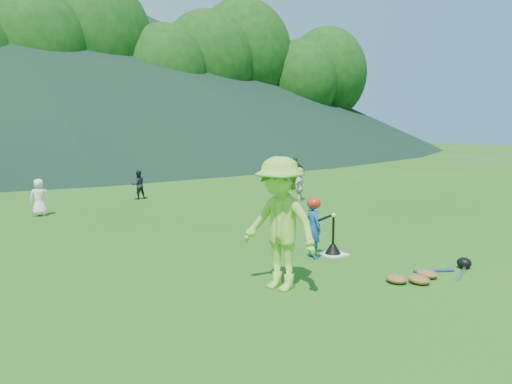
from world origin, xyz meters
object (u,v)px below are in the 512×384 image
Objects in this scene: home_plate at (333,254)px; fielder_d at (299,184)px; fielder_c at (295,172)px; adult_coach at (280,224)px; fielder_a at (39,197)px; fielder_b at (138,185)px; batting_tee at (333,248)px; equipment_pile at (428,274)px; batter_child at (313,228)px.

fielder_d reaches higher than home_plate.
home_plate is 9.83m from fielder_c.
fielder_a is (-1.58, 8.43, -0.47)m from adult_coach.
batting_tee is (0.25, -8.93, -0.34)m from fielder_b.
fielder_b is 0.52× the size of equipment_pile.
fielder_b is at bearing 9.86° from batter_child.
adult_coach is 1.49× the size of fielder_c.
equipment_pile reaches higher than home_plate.
fielder_a is at bearing 34.09° from batter_child.
adult_coach reaches higher than fielder_b.
batter_child is 2.11m from equipment_pile.
batting_tee reaches higher than equipment_pile.
batter_child is 0.60m from batting_tee.
fielder_c is at bearing 124.10° from adult_coach.
fielder_d is at bearing 64.33° from equipment_pile.
equipment_pile is (-5.41, -9.94, -0.58)m from fielder_c.
home_plate is at bearing 96.50° from equipment_pile.
adult_coach is at bearing 77.47° from fielder_b.
fielder_d is 6.88m from batting_tee.
home_plate is 0.69m from batter_child.
fielder_b is at bearing 91.62° from batting_tee.
equipment_pile is at bearing 79.07° from fielder_c.
batter_child is at bearing 174.30° from batting_tee.
batter_child is at bearing 70.40° from fielder_c.
adult_coach is 2.39m from batting_tee.
equipment_pile is (3.79, -9.33, -0.43)m from fielder_a.
home_plate is 8.94m from fielder_b.
adult_coach is 1.79× the size of fielder_d.
home_plate is 6.88m from fielder_d.
fielder_b is 5.95m from fielder_c.
batting_tee is at bearing 128.76° from fielder_a.
adult_coach is 8.90m from fielder_d.
adult_coach reaches higher than batting_tee.
adult_coach is (-1.56, -1.05, 0.42)m from batter_child.
adult_coach is 2.04× the size of fielder_b.
batter_child reaches higher than fielder_b.
equipment_pile is (-3.64, -7.58, -0.47)m from fielder_d.
adult_coach is at bearing 135.04° from batter_child.
equipment_pile is at bearing 89.93° from fielder_b.
fielder_c is 1.20× the size of fielder_d.
equipment_pile is at bearing 125.17° from fielder_a.
home_plate is at bearing 0.00° from batting_tee.
fielder_a is 3.65m from fielder_b.
fielder_b is 1.39× the size of batting_tee.
home_plate is 0.35× the size of fielder_c.
fielder_c is (7.63, 9.04, -0.32)m from adult_coach.
batting_tee is (-5.63, -8.03, -0.52)m from fielder_c.
fielder_b is 5.24m from fielder_d.
home_plate is at bearing 100.90° from adult_coach.
fielder_d is at bearing 70.78° from fielder_c.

